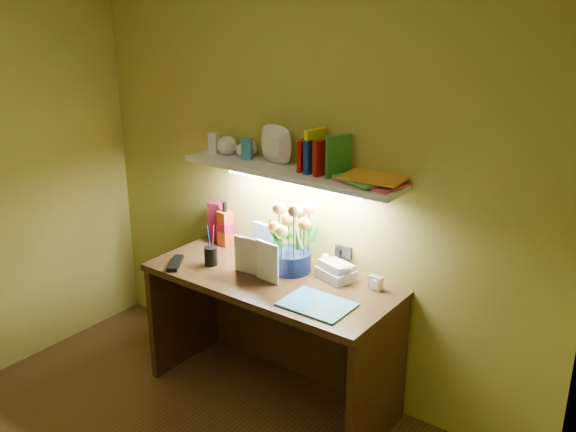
% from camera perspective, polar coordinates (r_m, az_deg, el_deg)
% --- Properties ---
extents(desk, '(1.40, 0.60, 0.75)m').
position_cam_1_polar(desk, '(3.65, -1.51, -10.79)').
color(desk, '#33190E').
rests_on(desk, ground).
extents(flower_bouquet, '(0.31, 0.31, 0.40)m').
position_cam_1_polar(flower_bouquet, '(3.48, 0.27, -1.89)').
color(flower_bouquet, '#0B153C').
rests_on(flower_bouquet, desk).
extents(telephone, '(0.22, 0.19, 0.11)m').
position_cam_1_polar(telephone, '(3.45, 4.30, -4.71)').
color(telephone, beige).
rests_on(telephone, desk).
extents(desk_clock, '(0.08, 0.04, 0.07)m').
position_cam_1_polar(desk_clock, '(3.36, 7.80, -5.90)').
color(desk_clock, silver).
rests_on(desk_clock, desk).
extents(whisky_bottle, '(0.08, 0.08, 0.27)m').
position_cam_1_polar(whisky_bottle, '(3.87, -5.59, -0.69)').
color(whisky_bottle, red).
rests_on(whisky_bottle, desk).
extents(whisky_box, '(0.10, 0.10, 0.25)m').
position_cam_1_polar(whisky_box, '(3.95, -6.37, -0.45)').
color(whisky_box, '#5C111F').
rests_on(whisky_box, desk).
extents(pen_cup, '(0.08, 0.08, 0.18)m').
position_cam_1_polar(pen_cup, '(3.62, -6.90, -3.00)').
color(pen_cup, black).
rests_on(pen_cup, desk).
extents(art_card, '(0.21, 0.06, 0.20)m').
position_cam_1_polar(art_card, '(3.68, -2.01, -2.31)').
color(art_card, silver).
rests_on(art_card, desk).
extents(tv_remote, '(0.16, 0.20, 0.02)m').
position_cam_1_polar(tv_remote, '(3.67, -9.96, -4.15)').
color(tv_remote, black).
rests_on(tv_remote, desk).
extents(blue_folder, '(0.34, 0.25, 0.01)m').
position_cam_1_polar(blue_folder, '(3.19, 2.60, -7.85)').
color(blue_folder, '#3693CC').
rests_on(blue_folder, desk).
extents(desk_book_a, '(0.16, 0.03, 0.21)m').
position_cam_1_polar(desk_book_a, '(3.54, -4.76, -3.22)').
color(desk_book_a, silver).
rests_on(desk_book_a, desk).
extents(desk_book_b, '(0.16, 0.04, 0.22)m').
position_cam_1_polar(desk_book_b, '(3.45, -2.82, -3.71)').
color(desk_book_b, white).
rests_on(desk_book_b, desk).
extents(wall_shelf, '(1.31, 0.33, 0.26)m').
position_cam_1_polar(wall_shelf, '(3.41, 0.50, 4.49)').
color(wall_shelf, white).
rests_on(wall_shelf, ground).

